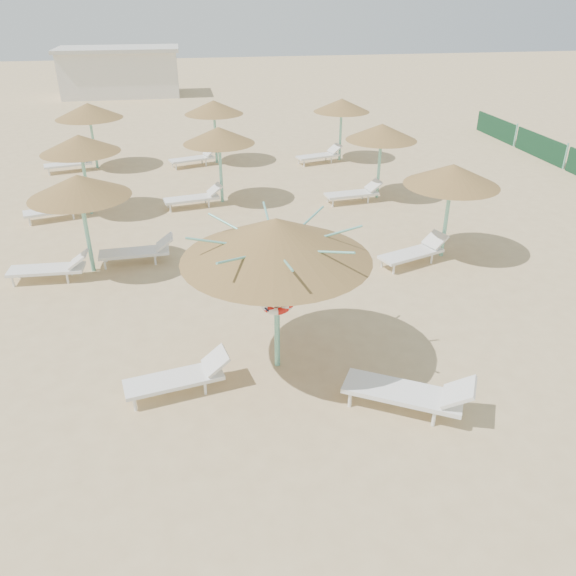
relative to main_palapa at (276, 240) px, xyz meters
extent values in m
plane|color=#CFB27E|center=(0.33, -0.23, -2.77)|extent=(120.00, 120.00, 0.00)
cylinder|color=#75CBB7|center=(0.00, 0.00, -1.44)|extent=(0.11, 0.11, 2.67)
cone|color=olive|center=(0.00, 0.00, 0.01)|extent=(3.55, 3.55, 0.80)
cylinder|color=#75CBB7|center=(0.00, 0.00, -0.26)|extent=(0.20, 0.20, 0.12)
cylinder|color=#75CBB7|center=(0.82, 0.00, -0.03)|extent=(1.60, 0.04, 0.40)
cylinder|color=#75CBB7|center=(0.58, 0.58, -0.03)|extent=(1.17, 1.17, 0.40)
cylinder|color=#75CBB7|center=(0.00, 0.82, -0.03)|extent=(0.04, 1.60, 0.40)
cylinder|color=#75CBB7|center=(-0.58, 0.58, -0.03)|extent=(1.17, 1.17, 0.40)
cylinder|color=#75CBB7|center=(-0.82, 0.00, -0.03)|extent=(1.60, 0.04, 0.40)
cylinder|color=#75CBB7|center=(-0.58, -0.58, -0.03)|extent=(1.17, 1.17, 0.40)
cylinder|color=#75CBB7|center=(0.00, -0.82, -0.03)|extent=(0.04, 1.60, 0.40)
cylinder|color=#75CBB7|center=(0.58, -0.58, -0.03)|extent=(1.17, 1.17, 0.40)
torus|color=red|center=(0.00, -0.10, -1.16)|extent=(0.73, 0.15, 0.73)
cylinder|color=white|center=(-2.77, -0.94, -2.64)|extent=(0.06, 0.06, 0.27)
cylinder|color=white|center=(-2.86, -0.47, -2.64)|extent=(0.06, 0.06, 0.27)
cylinder|color=white|center=(-1.49, -0.69, -2.64)|extent=(0.06, 0.06, 0.27)
cylinder|color=white|center=(-1.58, -0.22, -2.64)|extent=(0.06, 0.06, 0.27)
cube|color=white|center=(-2.06, -0.56, -2.46)|extent=(1.91, 0.93, 0.08)
cube|color=white|center=(-1.25, -0.40, -2.23)|extent=(0.57, 0.66, 0.35)
cylinder|color=white|center=(1.09, -1.52, -2.62)|extent=(0.07, 0.07, 0.31)
cylinder|color=white|center=(1.38, -1.04, -2.62)|extent=(0.07, 0.07, 0.31)
cylinder|color=white|center=(2.40, -2.28, -2.62)|extent=(0.07, 0.07, 0.31)
cylinder|color=white|center=(2.68, -1.80, -2.62)|extent=(0.07, 0.07, 0.31)
cube|color=white|center=(2.01, -1.73, -2.41)|extent=(2.18, 1.66, 0.09)
cube|color=white|center=(2.83, -2.21, -2.15)|extent=(0.80, 0.85, 0.41)
cylinder|color=#75CBB7|center=(-4.24, 5.20, -1.62)|extent=(0.11, 0.11, 2.30)
cone|color=olive|center=(-4.24, 5.20, -0.38)|extent=(2.58, 2.58, 0.58)
cylinder|color=#75CBB7|center=(-4.24, 5.20, -0.62)|extent=(0.20, 0.20, 0.12)
cylinder|color=white|center=(-6.15, 4.58, -2.63)|extent=(0.06, 0.06, 0.28)
cylinder|color=white|center=(-6.13, 5.08, -2.63)|extent=(0.06, 0.06, 0.28)
cylinder|color=white|center=(-4.80, 4.53, -2.63)|extent=(0.06, 0.06, 0.28)
cylinder|color=white|center=(-4.78, 5.03, -2.63)|extent=(0.06, 0.06, 0.28)
cube|color=white|center=(-5.34, 4.80, -2.45)|extent=(1.92, 0.70, 0.08)
cube|color=white|center=(-4.49, 4.77, -2.21)|extent=(0.51, 0.62, 0.36)
cylinder|color=white|center=(-3.93, 5.22, -2.63)|extent=(0.06, 0.06, 0.28)
cylinder|color=white|center=(-3.95, 5.72, -2.63)|extent=(0.06, 0.06, 0.28)
cylinder|color=white|center=(-2.58, 5.27, -2.63)|extent=(0.06, 0.06, 0.28)
cylinder|color=white|center=(-2.60, 5.77, -2.63)|extent=(0.06, 0.06, 0.28)
cube|color=white|center=(-3.14, 5.50, -2.45)|extent=(1.92, 0.70, 0.08)
cube|color=white|center=(-2.29, 5.53, -2.21)|extent=(0.51, 0.62, 0.36)
cylinder|color=#75CBB7|center=(-4.87, 9.84, -1.62)|extent=(0.11, 0.11, 2.30)
cone|color=olive|center=(-4.87, 9.84, -0.39)|extent=(2.54, 2.54, 0.57)
cylinder|color=#75CBB7|center=(-4.87, 9.84, -0.62)|extent=(0.20, 0.20, 0.12)
cylinder|color=white|center=(-6.68, 8.98, -2.63)|extent=(0.06, 0.06, 0.28)
cylinder|color=white|center=(-6.81, 9.47, -2.63)|extent=(0.06, 0.06, 0.28)
cylinder|color=white|center=(-5.37, 9.34, -2.63)|extent=(0.06, 0.06, 0.28)
cylinder|color=white|center=(-5.51, 9.82, -2.63)|extent=(0.06, 0.06, 0.28)
cube|color=white|center=(-5.97, 9.44, -2.45)|extent=(2.00, 1.10, 0.08)
cube|color=white|center=(-5.15, 9.66, -2.21)|extent=(0.63, 0.71, 0.36)
cylinder|color=#75CBB7|center=(-5.32, 15.59, -1.62)|extent=(0.11, 0.11, 2.30)
cone|color=olive|center=(-5.32, 15.59, -0.38)|extent=(2.73, 2.73, 0.61)
cylinder|color=#75CBB7|center=(-5.32, 15.59, -0.62)|extent=(0.20, 0.20, 0.12)
cylinder|color=white|center=(-7.15, 14.76, -2.63)|extent=(0.06, 0.06, 0.28)
cylinder|color=white|center=(-7.26, 15.25, -2.63)|extent=(0.06, 0.06, 0.28)
cylinder|color=white|center=(-5.83, 15.07, -2.63)|extent=(0.06, 0.06, 0.28)
cylinder|color=white|center=(-5.95, 15.56, -2.63)|extent=(0.06, 0.06, 0.28)
cube|color=white|center=(-6.42, 15.19, -2.45)|extent=(1.99, 1.04, 0.08)
cube|color=white|center=(-5.60, 15.38, -2.21)|extent=(0.61, 0.69, 0.36)
cylinder|color=#75CBB7|center=(-0.35, 10.24, -1.62)|extent=(0.11, 0.11, 2.30)
cone|color=olive|center=(-0.35, 10.24, -0.39)|extent=(2.48, 2.48, 0.56)
cylinder|color=#75CBB7|center=(-0.35, 10.24, -0.62)|extent=(0.20, 0.20, 0.12)
cylinder|color=white|center=(-2.19, 9.45, -2.63)|extent=(0.06, 0.06, 0.28)
cylinder|color=white|center=(-2.28, 9.94, -2.63)|extent=(0.06, 0.06, 0.28)
cylinder|color=white|center=(-0.86, 9.69, -2.63)|extent=(0.06, 0.06, 0.28)
cylinder|color=white|center=(-0.95, 10.18, -2.63)|extent=(0.06, 0.06, 0.28)
cube|color=white|center=(-1.45, 9.84, -2.45)|extent=(1.98, 0.95, 0.08)
cube|color=white|center=(-0.61, 9.99, -2.21)|extent=(0.59, 0.68, 0.36)
cylinder|color=#75CBB7|center=(-0.19, 15.51, -1.62)|extent=(0.11, 0.11, 2.30)
cone|color=olive|center=(-0.19, 15.51, -0.39)|extent=(2.51, 2.51, 0.56)
cylinder|color=#75CBB7|center=(-0.19, 15.51, -0.62)|extent=(0.20, 0.20, 0.12)
cylinder|color=white|center=(-1.98, 14.63, -2.63)|extent=(0.06, 0.06, 0.28)
cylinder|color=white|center=(-2.13, 15.10, -2.63)|extent=(0.06, 0.06, 0.28)
cylinder|color=white|center=(-0.69, 15.04, -2.63)|extent=(0.06, 0.06, 0.28)
cylinder|color=white|center=(-0.85, 15.52, -2.63)|extent=(0.06, 0.06, 0.28)
cube|color=white|center=(-1.29, 15.11, -2.45)|extent=(2.00, 1.18, 0.08)
cube|color=white|center=(-0.49, 15.37, -2.21)|extent=(0.65, 0.72, 0.36)
cylinder|color=#75CBB7|center=(5.51, 4.44, -1.62)|extent=(0.11, 0.11, 2.30)
cone|color=olive|center=(5.51, 4.44, -0.38)|extent=(2.58, 2.58, 0.58)
cylinder|color=#75CBB7|center=(5.51, 4.44, -0.62)|extent=(0.20, 0.20, 0.12)
cylinder|color=white|center=(3.75, 3.53, -2.63)|extent=(0.06, 0.06, 0.28)
cylinder|color=white|center=(3.58, 4.00, -2.63)|extent=(0.06, 0.06, 0.28)
cylinder|color=white|center=(5.02, 3.99, -2.63)|extent=(0.06, 0.06, 0.28)
cylinder|color=white|center=(4.85, 4.46, -2.63)|extent=(0.06, 0.06, 0.28)
cube|color=white|center=(4.41, 4.04, -2.45)|extent=(2.00, 1.23, 0.08)
cube|color=white|center=(5.21, 4.33, -2.21)|extent=(0.66, 0.73, 0.36)
cylinder|color=#75CBB7|center=(5.31, 9.73, -1.62)|extent=(0.11, 0.11, 2.30)
cone|color=olive|center=(5.31, 9.73, -0.39)|extent=(2.52, 2.52, 0.57)
cylinder|color=#75CBB7|center=(5.31, 9.73, -0.62)|extent=(0.20, 0.20, 0.12)
cylinder|color=white|center=(3.45, 8.99, -2.63)|extent=(0.06, 0.06, 0.28)
cylinder|color=white|center=(3.39, 9.48, -2.63)|extent=(0.06, 0.06, 0.28)
cylinder|color=white|center=(4.79, 9.14, -2.63)|extent=(0.06, 0.06, 0.28)
cylinder|color=white|center=(4.73, 9.64, -2.63)|extent=(0.06, 0.06, 0.28)
cube|color=white|center=(4.21, 9.33, -2.45)|extent=(1.96, 0.83, 0.08)
cube|color=white|center=(5.06, 9.42, -2.21)|extent=(0.55, 0.65, 0.36)
cylinder|color=#75CBB7|center=(5.29, 15.02, -1.62)|extent=(0.11, 0.11, 2.30)
cone|color=olive|center=(5.29, 15.02, -0.39)|extent=(2.43, 2.43, 0.55)
cylinder|color=#75CBB7|center=(5.29, 15.02, -0.62)|extent=(0.20, 0.20, 0.12)
cylinder|color=white|center=(3.48, 14.17, -2.63)|extent=(0.06, 0.06, 0.28)
cylinder|color=white|center=(3.35, 14.65, -2.63)|extent=(0.06, 0.06, 0.28)
cylinder|color=white|center=(4.78, 14.52, -2.63)|extent=(0.06, 0.06, 0.28)
cylinder|color=white|center=(4.65, 15.00, -2.63)|extent=(0.06, 0.06, 0.28)
cube|color=white|center=(4.19, 14.62, -2.45)|extent=(2.00, 1.09, 0.08)
cube|color=white|center=(5.01, 14.84, -2.21)|extent=(0.62, 0.71, 0.36)
cube|color=silver|center=(-5.67, 34.77, -1.27)|extent=(8.00, 4.00, 3.00)
cube|color=beige|center=(-5.67, 34.77, 0.35)|extent=(8.40, 4.40, 0.25)
cube|color=#164321|center=(14.33, 13.77, -2.27)|extent=(0.08, 3.80, 1.00)
cylinder|color=#75CBB7|center=(14.33, 11.87, -2.22)|extent=(0.08, 0.08, 1.10)
cube|color=#164321|center=(14.33, 17.77, -2.27)|extent=(0.08, 3.80, 1.00)
cylinder|color=#75CBB7|center=(14.33, 15.87, -2.22)|extent=(0.08, 0.08, 1.10)
camera|label=1|loc=(-1.45, -9.28, 4.00)|focal=35.00mm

